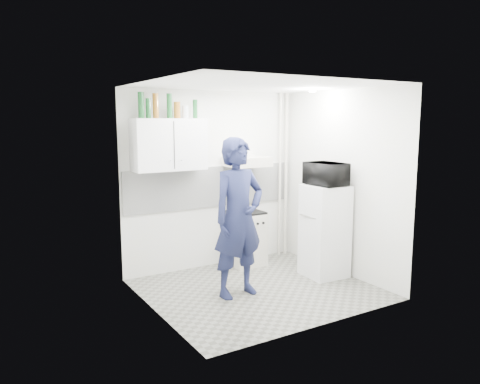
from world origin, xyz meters
TOP-DOWN VIEW (x-y plane):
  - floor at (0.00, 0.00)m, footprint 2.80×2.80m
  - ceiling at (0.00, 0.00)m, footprint 2.80×2.80m
  - wall_back at (0.00, 1.25)m, footprint 2.80×0.00m
  - wall_left at (-1.40, 0.00)m, footprint 0.00×2.60m
  - wall_right at (1.40, 0.00)m, footprint 0.00×2.60m
  - person at (-0.31, -0.01)m, footprint 0.76×0.54m
  - stove at (0.43, 1.00)m, footprint 0.50×0.50m
  - fridge at (1.10, -0.01)m, footprint 0.57×0.57m
  - stove_top at (0.43, 1.00)m, footprint 0.48×0.48m
  - saucepan at (0.38, 0.97)m, footprint 0.20×0.20m
  - microwave at (1.10, -0.01)m, footprint 0.57×0.39m
  - bottle_a at (-1.13, 1.07)m, footprint 0.08×0.08m
  - bottle_b at (-1.03, 1.07)m, footprint 0.07×0.07m
  - bottle_c at (-0.93, 1.07)m, footprint 0.08×0.08m
  - bottle_d at (-0.73, 1.07)m, footprint 0.07×0.07m
  - canister_a at (-0.62, 1.07)m, footprint 0.09×0.09m
  - canister_b at (-0.50, 1.07)m, footprint 0.09×0.09m
  - bottle_e at (-0.35, 1.07)m, footprint 0.06×0.06m
  - upper_cabinet at (-0.75, 1.07)m, footprint 1.00×0.35m
  - range_hood at (0.45, 1.00)m, footprint 0.60×0.50m
  - backsplash at (0.00, 1.24)m, footprint 2.74×0.03m
  - pipe_a at (1.30, 1.17)m, footprint 0.05×0.05m
  - pipe_b at (1.18, 1.17)m, footprint 0.04×0.04m
  - ceiling_spot_fixture at (1.00, 0.20)m, footprint 0.10×0.10m

SIDE VIEW (x-z plane):
  - floor at x=0.00m, z-range 0.00..0.00m
  - stove at x=0.43m, z-range 0.00..0.79m
  - fridge at x=1.10m, z-range 0.00..1.29m
  - stove_top at x=0.43m, z-range 0.79..0.82m
  - saucepan at x=0.38m, z-range 0.82..0.94m
  - person at x=-0.31m, z-range 0.00..1.98m
  - backsplash at x=0.00m, z-range 0.90..1.50m
  - wall_left at x=-1.40m, z-range 0.00..2.60m
  - wall_right at x=1.40m, z-range 0.00..2.60m
  - pipe_a at x=1.30m, z-range 0.00..2.60m
  - pipe_b at x=1.18m, z-range 0.00..2.60m
  - wall_back at x=0.00m, z-range -0.10..2.70m
  - microwave at x=1.10m, z-range 1.29..1.60m
  - range_hood at x=0.45m, z-range 1.50..1.64m
  - upper_cabinet at x=-0.75m, z-range 1.50..2.20m
  - canister_b at x=-0.50m, z-range 2.20..2.37m
  - canister_a at x=-0.62m, z-range 2.20..2.42m
  - bottle_e at x=-0.35m, z-range 2.20..2.46m
  - bottle_b at x=-1.03m, z-range 2.20..2.46m
  - bottle_c at x=-0.93m, z-range 2.20..2.53m
  - bottle_d at x=-0.73m, z-range 2.20..2.53m
  - bottle_a at x=-1.13m, z-range 2.20..2.54m
  - ceiling_spot_fixture at x=1.00m, z-range 2.56..2.58m
  - ceiling at x=0.00m, z-range 2.60..2.60m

